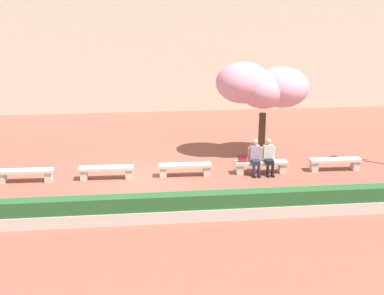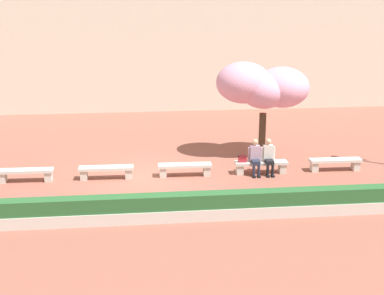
{
  "view_description": "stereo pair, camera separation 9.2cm",
  "coord_description": "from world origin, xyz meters",
  "px_view_note": "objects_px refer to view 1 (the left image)",
  "views": [
    {
      "loc": [
        -0.39,
        -18.08,
        6.43
      ],
      "look_at": [
        1.68,
        0.2,
        1.0
      ],
      "focal_mm": 50.0,
      "sensor_mm": 36.0,
      "label": 1
    },
    {
      "loc": [
        -0.3,
        -18.09,
        6.43
      ],
      "look_at": [
        1.68,
        0.2,
        1.0
      ],
      "focal_mm": 50.0,
      "sensor_mm": 36.0,
      "label": 2
    }
  ],
  "objects_px": {
    "stone_bench_near_west": "(25,174)",
    "stone_bench_near_east": "(185,168)",
    "person_seated_left": "(255,155)",
    "cherry_tree_main": "(263,87)",
    "person_seated_right": "(269,155)",
    "stone_bench_east_end": "(261,165)",
    "stone_bench_far_east": "(335,162)",
    "handbag": "(242,159)",
    "stone_bench_center": "(106,171)"
  },
  "relations": [
    {
      "from": "stone_bench_near_west",
      "to": "stone_bench_center",
      "type": "bearing_deg",
      "value": 0.0
    },
    {
      "from": "stone_bench_far_east",
      "to": "person_seated_left",
      "type": "xyz_separation_m",
      "value": [
        -3.04,
        -0.05,
        0.39
      ]
    },
    {
      "from": "stone_bench_near_west",
      "to": "stone_bench_near_east",
      "type": "xyz_separation_m",
      "value": [
        5.59,
        0.0,
        0.0
      ]
    },
    {
      "from": "stone_bench_center",
      "to": "cherry_tree_main",
      "type": "xyz_separation_m",
      "value": [
        6.08,
        2.15,
        2.5
      ]
    },
    {
      "from": "stone_bench_far_east",
      "to": "handbag",
      "type": "relative_size",
      "value": 5.67
    },
    {
      "from": "stone_bench_near_west",
      "to": "stone_bench_east_end",
      "type": "relative_size",
      "value": 1.0
    },
    {
      "from": "stone_bench_near_east",
      "to": "handbag",
      "type": "relative_size",
      "value": 5.67
    },
    {
      "from": "stone_bench_near_east",
      "to": "stone_bench_east_end",
      "type": "distance_m",
      "value": 2.79
    },
    {
      "from": "stone_bench_east_end",
      "to": "stone_bench_far_east",
      "type": "distance_m",
      "value": 2.79
    },
    {
      "from": "stone_bench_far_east",
      "to": "person_seated_right",
      "type": "xyz_separation_m",
      "value": [
        -2.55,
        -0.05,
        0.39
      ]
    },
    {
      "from": "stone_bench_near_east",
      "to": "person_seated_right",
      "type": "bearing_deg",
      "value": -1.01
    },
    {
      "from": "stone_bench_near_west",
      "to": "handbag",
      "type": "bearing_deg",
      "value": 0.03
    },
    {
      "from": "stone_bench_near_east",
      "to": "person_seated_left",
      "type": "height_order",
      "value": "person_seated_left"
    },
    {
      "from": "stone_bench_near_east",
      "to": "stone_bench_east_end",
      "type": "relative_size",
      "value": 1.0
    },
    {
      "from": "stone_bench_center",
      "to": "handbag",
      "type": "bearing_deg",
      "value": 0.05
    },
    {
      "from": "stone_bench_far_east",
      "to": "handbag",
      "type": "bearing_deg",
      "value": 179.93
    },
    {
      "from": "person_seated_left",
      "to": "handbag",
      "type": "bearing_deg",
      "value": 172.62
    },
    {
      "from": "person_seated_left",
      "to": "cherry_tree_main",
      "type": "bearing_deg",
      "value": 71.34
    },
    {
      "from": "handbag",
      "to": "stone_bench_center",
      "type": "bearing_deg",
      "value": -179.95
    },
    {
      "from": "person_seated_left",
      "to": "cherry_tree_main",
      "type": "relative_size",
      "value": 0.34
    },
    {
      "from": "person_seated_right",
      "to": "handbag",
      "type": "bearing_deg",
      "value": 176.49
    },
    {
      "from": "person_seated_right",
      "to": "stone_bench_far_east",
      "type": "bearing_deg",
      "value": 1.2
    },
    {
      "from": "stone_bench_east_end",
      "to": "person_seated_right",
      "type": "bearing_deg",
      "value": -12.25
    },
    {
      "from": "stone_bench_east_end",
      "to": "stone_bench_near_west",
      "type": "bearing_deg",
      "value": 180.0
    },
    {
      "from": "stone_bench_near_east",
      "to": "person_seated_right",
      "type": "relative_size",
      "value": 1.49
    },
    {
      "from": "stone_bench_east_end",
      "to": "cherry_tree_main",
      "type": "distance_m",
      "value": 3.34
    },
    {
      "from": "person_seated_left",
      "to": "cherry_tree_main",
      "type": "distance_m",
      "value": 3.14
    },
    {
      "from": "stone_bench_center",
      "to": "stone_bench_near_east",
      "type": "relative_size",
      "value": 1.0
    },
    {
      "from": "stone_bench_far_east",
      "to": "stone_bench_near_west",
      "type": "bearing_deg",
      "value": 180.0
    },
    {
      "from": "stone_bench_near_west",
      "to": "person_seated_right",
      "type": "height_order",
      "value": "person_seated_right"
    },
    {
      "from": "stone_bench_east_end",
      "to": "person_seated_left",
      "type": "bearing_deg",
      "value": -167.89
    },
    {
      "from": "handbag",
      "to": "cherry_tree_main",
      "type": "distance_m",
      "value": 3.32
    },
    {
      "from": "person_seated_right",
      "to": "handbag",
      "type": "xyz_separation_m",
      "value": [
        -0.94,
        0.06,
        -0.12
      ]
    },
    {
      "from": "stone_bench_near_west",
      "to": "stone_bench_near_east",
      "type": "height_order",
      "value": "same"
    },
    {
      "from": "stone_bench_near_west",
      "to": "stone_bench_east_end",
      "type": "bearing_deg",
      "value": 0.0
    },
    {
      "from": "stone_bench_near_east",
      "to": "handbag",
      "type": "height_order",
      "value": "handbag"
    },
    {
      "from": "stone_bench_near_west",
      "to": "handbag",
      "type": "distance_m",
      "value": 7.69
    },
    {
      "from": "stone_bench_near_west",
      "to": "stone_bench_center",
      "type": "height_order",
      "value": "same"
    },
    {
      "from": "stone_bench_far_east",
      "to": "person_seated_right",
      "type": "distance_m",
      "value": 2.58
    },
    {
      "from": "handbag",
      "to": "cherry_tree_main",
      "type": "relative_size",
      "value": 0.09
    },
    {
      "from": "stone_bench_near_west",
      "to": "handbag",
      "type": "height_order",
      "value": "handbag"
    },
    {
      "from": "stone_bench_far_east",
      "to": "stone_bench_east_end",
      "type": "bearing_deg",
      "value": 180.0
    },
    {
      "from": "stone_bench_far_east",
      "to": "person_seated_right",
      "type": "bearing_deg",
      "value": -178.8
    },
    {
      "from": "stone_bench_near_west",
      "to": "stone_bench_near_east",
      "type": "distance_m",
      "value": 5.59
    },
    {
      "from": "stone_bench_far_east",
      "to": "handbag",
      "type": "distance_m",
      "value": 3.5
    },
    {
      "from": "stone_bench_near_east",
      "to": "stone_bench_far_east",
      "type": "xyz_separation_m",
      "value": [
        5.59,
        0.0,
        0.0
      ]
    },
    {
      "from": "stone_bench_near_west",
      "to": "person_seated_left",
      "type": "bearing_deg",
      "value": -0.38
    },
    {
      "from": "stone_bench_near_east",
      "to": "cherry_tree_main",
      "type": "height_order",
      "value": "cherry_tree_main"
    },
    {
      "from": "stone_bench_center",
      "to": "person_seated_left",
      "type": "xyz_separation_m",
      "value": [
        5.34,
        -0.05,
        0.39
      ]
    },
    {
      "from": "cherry_tree_main",
      "to": "person_seated_right",
      "type": "bearing_deg",
      "value": -96.41
    }
  ]
}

